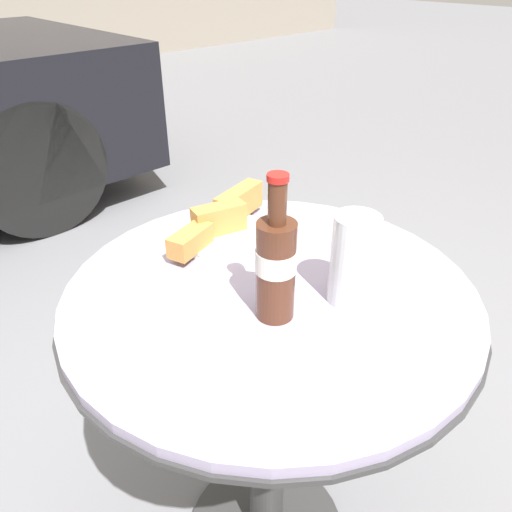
{
  "coord_description": "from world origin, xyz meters",
  "views": [
    {
      "loc": [
        -0.53,
        -0.51,
        1.29
      ],
      "look_at": [
        0.0,
        0.04,
        0.82
      ],
      "focal_mm": 35.0,
      "sensor_mm": 36.0,
      "label": 1
    }
  ],
  "objects": [
    {
      "name": "cola_bottle_left",
      "position": [
        -0.05,
        -0.06,
        0.87
      ],
      "size": [
        0.07,
        0.07,
        0.25
      ],
      "color": "#4C2819",
      "rests_on": "bistro_table"
    },
    {
      "name": "drinking_glass",
      "position": [
        0.07,
        -0.12,
        0.84
      ],
      "size": [
        0.08,
        0.08,
        0.16
      ],
      "color": "#C68923",
      "rests_on": "bistro_table"
    },
    {
      "name": "bistro_table",
      "position": [
        0.0,
        0.0,
        0.59
      ],
      "size": [
        0.75,
        0.75,
        0.77
      ],
      "color": "#333333",
      "rests_on": "ground_plane"
    },
    {
      "name": "lunch_plate_near",
      "position": [
        0.06,
        0.21,
        0.8
      ],
      "size": [
        0.3,
        0.21,
        0.07
      ],
      "color": "silver",
      "rests_on": "bistro_table"
    }
  ]
}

